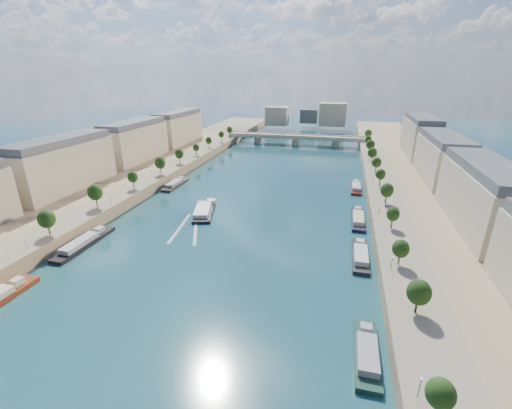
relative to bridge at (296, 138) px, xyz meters
The scene contains 17 objects.
ground 137.16m from the bridge, 90.00° to the right, with size 700.00×700.00×0.00m, color #0E2D3D.
quay_left 154.85m from the bridge, 117.71° to the right, with size 44.00×520.00×5.00m, color #9E8460.
quay_right 154.85m from the bridge, 62.29° to the right, with size 44.00×520.00×5.00m, color #9E8460.
pave_left 148.45m from the bridge, 112.58° to the right, with size 14.00×520.00×0.10m, color gray.
pave_right 148.45m from the bridge, 67.42° to the right, with size 14.00×520.00×0.10m, color gray.
trees_left 145.94m from the bridge, 112.16° to the right, with size 4.80×268.80×8.26m.
trees_right 138.57m from the bridge, 66.60° to the right, with size 4.80×268.80×8.26m.
lamps_left 156.18m from the bridge, 109.65° to the right, with size 0.36×200.36×4.28m.
lamps_right 142.15m from the bridge, 68.32° to the right, with size 0.36×200.36×4.28m.
buildings_left 151.65m from the bridge, 124.20° to the right, with size 16.00×226.00×23.20m.
buildings_right 151.65m from the bridge, 55.80° to the right, with size 16.00×226.00×23.20m.
skyline 83.07m from the bridge, 87.78° to the left, with size 79.00×42.00×22.00m.
bridge is the anchor object (origin of this frame).
tour_barge 155.63m from the bridge, 96.30° to the right, with size 13.43×25.98×3.58m.
wake 172.23m from the bridge, 95.69° to the right, with size 14.30×25.91×0.04m.
moored_barges_left 205.42m from the bridge, 102.80° to the right, with size 5.00×157.05×3.60m.
moored_barges_right 187.66m from the bridge, 75.96° to the right, with size 5.00×165.85×3.60m.
Camera 1 is at (36.76, -41.45, 54.98)m, focal length 24.00 mm.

